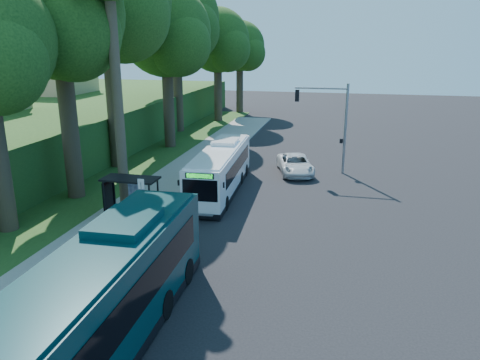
% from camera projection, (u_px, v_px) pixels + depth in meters
% --- Properties ---
extents(ground, '(140.00, 140.00, 0.00)m').
position_uv_depth(ground, '(260.00, 212.00, 28.73)').
color(ground, black).
rests_on(ground, ground).
extents(sidewalk, '(4.50, 70.00, 0.12)m').
position_uv_depth(sidewalk, '(149.00, 202.00, 30.28)').
color(sidewalk, gray).
rests_on(sidewalk, ground).
extents(red_curb, '(0.25, 30.00, 0.13)m').
position_uv_depth(red_curb, '(158.00, 228.00, 26.05)').
color(red_curb, maroon).
rests_on(red_curb, ground).
extents(grass_verge, '(8.00, 70.00, 0.06)m').
position_uv_depth(grass_verge, '(107.00, 176.00, 36.19)').
color(grass_verge, '#234719').
rests_on(grass_verge, ground).
extents(bus_shelter, '(3.20, 1.51, 2.55)m').
position_uv_depth(bus_shelter, '(128.00, 189.00, 27.10)').
color(bus_shelter, black).
rests_on(bus_shelter, ground).
extents(stop_sign_pole, '(0.35, 0.06, 3.17)m').
position_uv_depth(stop_sign_pole, '(142.00, 199.00, 24.63)').
color(stop_sign_pole, gray).
rests_on(stop_sign_pole, ground).
extents(traffic_signal_pole, '(4.10, 0.30, 7.00)m').
position_uv_depth(traffic_signal_pole, '(333.00, 117.00, 35.98)').
color(traffic_signal_pole, gray).
rests_on(traffic_signal_pole, ground).
extents(hillside_backdrop, '(24.00, 60.00, 8.80)m').
position_uv_depth(hillside_backdrop, '(35.00, 118.00, 47.78)').
color(hillside_backdrop, '#234719').
rests_on(hillside_backdrop, ground).
extents(tree_0, '(8.40, 8.00, 15.70)m').
position_uv_depth(tree_0, '(60.00, 21.00, 28.17)').
color(tree_0, '#382B1E').
rests_on(tree_0, ground).
extents(tree_1, '(10.50, 10.00, 18.26)m').
position_uv_depth(tree_1, '(108.00, 4.00, 35.41)').
color(tree_1, '#382B1E').
rests_on(tree_1, ground).
extents(tree_2, '(8.82, 8.40, 15.12)m').
position_uv_depth(tree_2, '(167.00, 36.00, 43.21)').
color(tree_2, '#382B1E').
rests_on(tree_2, ground).
extents(tree_3, '(10.08, 9.60, 17.28)m').
position_uv_depth(tree_3, '(176.00, 22.00, 50.67)').
color(tree_3, '#382B1E').
rests_on(tree_3, ground).
extents(tree_4, '(8.40, 8.00, 14.14)m').
position_uv_depth(tree_4, '(218.00, 43.00, 58.25)').
color(tree_4, '#382B1E').
rests_on(tree_4, ground).
extents(tree_5, '(7.35, 7.00, 12.86)m').
position_uv_depth(tree_5, '(240.00, 49.00, 65.73)').
color(tree_5, '#382B1E').
rests_on(tree_5, ground).
extents(white_bus, '(2.99, 11.23, 3.31)m').
position_uv_depth(white_bus, '(220.00, 169.00, 32.13)').
color(white_bus, white).
rests_on(white_bus, ground).
extents(teal_bus, '(3.25, 13.53, 4.01)m').
position_uv_depth(teal_bus, '(101.00, 299.00, 15.30)').
color(teal_bus, '#092E31').
rests_on(teal_bus, ground).
extents(pickup, '(3.76, 5.73, 1.46)m').
position_uv_depth(pickup, '(295.00, 164.00, 36.83)').
color(pickup, silver).
rests_on(pickup, ground).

